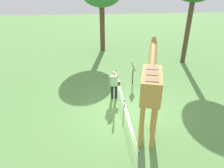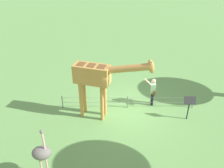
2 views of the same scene
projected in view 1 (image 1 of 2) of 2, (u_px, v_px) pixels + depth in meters
ground_plane at (127, 112)px, 10.01m from camera, size 60.00×60.00×0.00m
giraffe at (151, 84)px, 7.69m from camera, size 3.77×1.52×3.52m
visitor at (114, 83)px, 10.74m from camera, size 0.68×0.59×1.69m
info_sign at (133, 69)px, 12.24m from camera, size 0.56×0.21×1.32m
wire_fence at (124, 105)px, 9.81m from camera, size 7.05×0.05×0.75m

